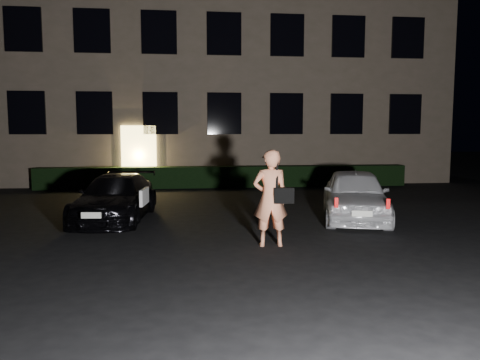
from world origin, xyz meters
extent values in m
plane|color=black|center=(0.00, 0.00, 0.00)|extent=(80.00, 80.00, 0.00)
cube|color=brown|center=(0.00, 15.00, 6.00)|extent=(20.00, 8.00, 12.00)
cube|color=#FFE074|center=(-3.50, 10.94, 1.25)|extent=(1.40, 0.10, 2.50)
cube|color=black|center=(-7.80, 10.94, 3.00)|extent=(1.40, 0.10, 1.70)
cube|color=black|center=(-5.20, 10.94, 3.00)|extent=(1.40, 0.10, 1.70)
cube|color=black|center=(-2.60, 10.94, 3.00)|extent=(1.40, 0.10, 1.70)
cube|color=black|center=(0.00, 10.94, 3.00)|extent=(1.40, 0.10, 1.70)
cube|color=black|center=(2.60, 10.94, 3.00)|extent=(1.40, 0.10, 1.70)
cube|color=black|center=(5.20, 10.94, 3.00)|extent=(1.40, 0.10, 1.70)
cube|color=black|center=(7.80, 10.94, 3.00)|extent=(1.40, 0.10, 1.70)
cube|color=black|center=(-7.80, 10.94, 6.20)|extent=(1.40, 0.10, 1.70)
cube|color=black|center=(-5.20, 10.94, 6.20)|extent=(1.40, 0.10, 1.70)
cube|color=black|center=(-2.60, 10.94, 6.20)|extent=(1.40, 0.10, 1.70)
cube|color=black|center=(0.00, 10.94, 6.20)|extent=(1.40, 0.10, 1.70)
cube|color=black|center=(2.60, 10.94, 6.20)|extent=(1.40, 0.10, 1.70)
cube|color=black|center=(5.20, 10.94, 6.20)|extent=(1.40, 0.10, 1.70)
cube|color=black|center=(7.80, 10.94, 6.20)|extent=(1.40, 0.10, 1.70)
cube|color=black|center=(0.00, 10.50, 0.42)|extent=(15.00, 0.70, 0.85)
imported|color=black|center=(-3.35, 3.69, 0.58)|extent=(2.00, 4.13, 1.16)
cube|color=white|center=(-2.55, 2.87, 0.72)|extent=(0.15, 0.83, 0.39)
cube|color=silver|center=(-3.55, 1.63, 0.51)|extent=(0.42, 0.08, 0.13)
imported|color=silver|center=(2.76, 3.06, 0.66)|extent=(2.52, 4.15, 1.32)
cube|color=red|center=(1.74, 1.42, 0.72)|extent=(0.09, 0.07, 0.22)
cube|color=red|center=(2.80, 1.13, 0.72)|extent=(0.09, 0.07, 0.22)
cube|color=silver|center=(2.26, 1.23, 0.50)|extent=(0.43, 0.15, 0.13)
imported|color=#FF986C|center=(0.12, 0.60, 0.96)|extent=(0.71, 0.47, 1.93)
cube|color=black|center=(0.36, 0.47, 1.03)|extent=(0.39, 0.18, 0.31)
cube|color=black|center=(0.23, 0.51, 1.47)|extent=(0.04, 0.06, 0.60)
camera|label=1|loc=(-1.48, -8.44, 2.29)|focal=35.00mm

